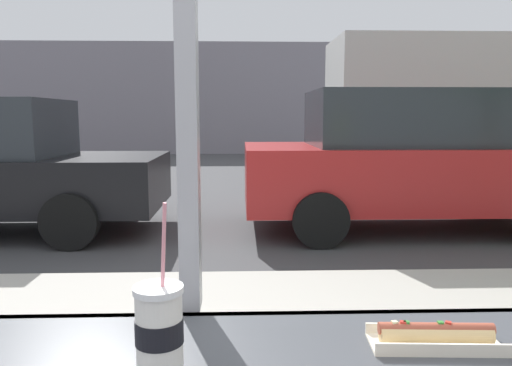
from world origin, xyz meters
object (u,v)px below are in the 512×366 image
(hotdog_tray_far, at_px, (435,336))
(parked_car_red, at_px, (410,161))
(soda_cup_left, at_px, (159,330))
(box_truck, at_px, (472,106))

(hotdog_tray_far, height_order, parked_car_red, parked_car_red)
(parked_car_red, bearing_deg, hotdog_tray_far, -108.78)
(soda_cup_left, relative_size, hotdog_tray_far, 1.19)
(soda_cup_left, bearing_deg, parked_car_red, 66.35)
(soda_cup_left, relative_size, parked_car_red, 0.08)
(hotdog_tray_far, xyz_separation_m, box_truck, (4.89, 10.12, 0.67))
(box_truck, bearing_deg, hotdog_tray_far, -115.80)
(soda_cup_left, distance_m, box_truck, 11.60)
(soda_cup_left, distance_m, parked_car_red, 5.87)
(soda_cup_left, relative_size, box_truck, 0.05)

